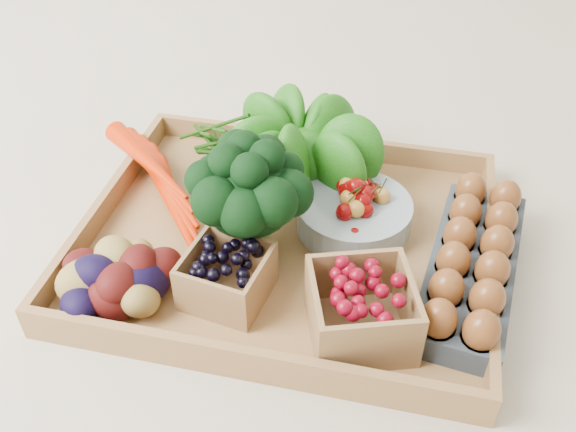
% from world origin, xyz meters
% --- Properties ---
extents(ground, '(4.00, 4.00, 0.00)m').
position_xyz_m(ground, '(0.00, 0.00, 0.00)').
color(ground, beige).
rests_on(ground, ground).
extents(tray, '(0.55, 0.45, 0.01)m').
position_xyz_m(tray, '(0.00, 0.00, 0.01)').
color(tray, '#9D7242').
rests_on(tray, ground).
extents(carrots, '(0.23, 0.17, 0.06)m').
position_xyz_m(carrots, '(-0.20, 0.05, 0.04)').
color(carrots, red).
rests_on(carrots, tray).
extents(lettuce, '(0.15, 0.15, 0.15)m').
position_xyz_m(lettuce, '(-0.01, 0.14, 0.09)').
color(lettuce, '#0B470B').
rests_on(lettuce, tray).
extents(broccoli, '(0.16, 0.16, 0.13)m').
position_xyz_m(broccoli, '(-0.04, -0.03, 0.08)').
color(broccoli, black).
rests_on(broccoli, tray).
extents(cherry_bowl, '(0.16, 0.16, 0.04)m').
position_xyz_m(cherry_bowl, '(0.08, 0.05, 0.04)').
color(cherry_bowl, '#8C9EA5').
rests_on(cherry_bowl, tray).
extents(egg_carton, '(0.14, 0.31, 0.03)m').
position_xyz_m(egg_carton, '(0.24, -0.02, 0.03)').
color(egg_carton, '#343B43').
rests_on(egg_carton, tray).
extents(potatoes, '(0.16, 0.16, 0.09)m').
position_xyz_m(potatoes, '(-0.18, -0.14, 0.06)').
color(potatoes, '#370A08').
rests_on(potatoes, tray).
extents(punnet_blackberry, '(0.11, 0.11, 0.07)m').
position_xyz_m(punnet_blackberry, '(-0.05, -0.11, 0.05)').
color(punnet_blackberry, black).
rests_on(punnet_blackberry, tray).
extents(punnet_raspberry, '(0.15, 0.15, 0.08)m').
position_xyz_m(punnet_raspberry, '(0.12, -0.14, 0.06)').
color(punnet_raspberry, '#670412').
rests_on(punnet_raspberry, tray).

